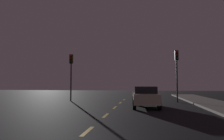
# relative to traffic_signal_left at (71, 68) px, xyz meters

# --- Properties ---
(ground_plane) EXTENTS (80.00, 80.00, 0.00)m
(ground_plane) POSITION_rel_traffic_signal_left_xyz_m (4.98, -8.29, -3.21)
(ground_plane) COLOR black
(lane_stripe_second) EXTENTS (0.16, 1.60, 0.01)m
(lane_stripe_second) POSITION_rel_traffic_signal_left_xyz_m (4.98, -12.69, -3.20)
(lane_stripe_second) COLOR #EACC4C
(lane_stripe_second) RESTS_ON ground_plane
(lane_stripe_third) EXTENTS (0.16, 1.60, 0.01)m
(lane_stripe_third) POSITION_rel_traffic_signal_left_xyz_m (4.98, -8.89, -3.20)
(lane_stripe_third) COLOR #EACC4C
(lane_stripe_third) RESTS_ON ground_plane
(lane_stripe_fourth) EXTENTS (0.16, 1.60, 0.01)m
(lane_stripe_fourth) POSITION_rel_traffic_signal_left_xyz_m (4.98, -5.09, -3.20)
(lane_stripe_fourth) COLOR #EACC4C
(lane_stripe_fourth) RESTS_ON ground_plane
(lane_stripe_fifth) EXTENTS (0.16, 1.60, 0.01)m
(lane_stripe_fifth) POSITION_rel_traffic_signal_left_xyz_m (4.98, -1.29, -3.20)
(lane_stripe_fifth) COLOR #EACC4C
(lane_stripe_fifth) RESTS_ON ground_plane
(lane_stripe_sixth) EXTENTS (0.16, 1.60, 0.01)m
(lane_stripe_sixth) POSITION_rel_traffic_signal_left_xyz_m (4.98, 2.51, -3.20)
(lane_stripe_sixth) COLOR #EACC4C
(lane_stripe_sixth) RESTS_ON ground_plane
(traffic_signal_left) EXTENTS (0.32, 0.38, 4.55)m
(traffic_signal_left) POSITION_rel_traffic_signal_left_xyz_m (0.00, 0.00, 0.00)
(traffic_signal_left) COLOR #4C4C51
(traffic_signal_left) RESTS_ON ground_plane
(traffic_signal_right) EXTENTS (0.32, 0.38, 4.73)m
(traffic_signal_right) POSITION_rel_traffic_signal_left_xyz_m (10.03, 0.00, 0.12)
(traffic_signal_right) COLOR #2D2D30
(traffic_signal_right) RESTS_ON ground_plane
(car_stopped_ahead) EXTENTS (2.03, 4.57, 1.49)m
(car_stopped_ahead) POSITION_rel_traffic_signal_left_xyz_m (7.10, -4.48, -2.44)
(car_stopped_ahead) COLOR beige
(car_stopped_ahead) RESTS_ON ground_plane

